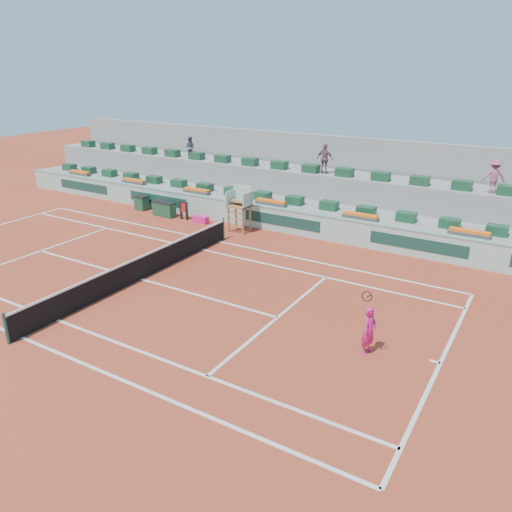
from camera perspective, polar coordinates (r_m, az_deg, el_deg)
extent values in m
plane|color=maroon|center=(21.01, -12.99, -2.61)|extent=(90.00, 90.00, 0.00)
cube|color=gray|center=(28.93, 1.67, 5.72)|extent=(36.00, 4.00, 1.20)
cube|color=gray|center=(30.12, 3.21, 7.68)|extent=(36.00, 2.40, 2.60)
cube|color=gray|center=(31.32, 4.65, 9.85)|extent=(36.00, 0.40, 4.40)
cube|color=#DC1C78|center=(27.95, -6.35, 4.19)|extent=(0.89, 0.39, 0.39)
imported|color=#545361|center=(32.86, -7.56, 12.20)|extent=(0.78, 0.67, 1.39)
imported|color=#7A515B|center=(28.08, 7.88, 10.95)|extent=(0.96, 0.42, 1.63)
imported|color=#A55265|center=(25.92, 25.54, 8.23)|extent=(1.16, 0.90, 1.58)
cube|color=silver|center=(15.98, 20.32, -11.41)|extent=(0.12, 10.97, 0.01)
cube|color=silver|center=(17.96, -25.20, -8.42)|extent=(23.77, 0.12, 0.01)
cube|color=silver|center=(24.91, -4.31, 1.68)|extent=(23.77, 0.12, 0.01)
cube|color=silver|center=(18.62, -21.76, -6.82)|extent=(23.77, 0.12, 0.01)
cube|color=silver|center=(23.88, -6.20, 0.74)|extent=(23.77, 0.12, 0.01)
cube|color=silver|center=(25.66, -23.39, 0.54)|extent=(0.12, 8.23, 0.01)
cube|color=silver|center=(17.50, 2.49, -7.03)|extent=(0.12, 8.23, 0.01)
cube|color=silver|center=(21.01, -12.99, -2.59)|extent=(12.80, 0.12, 0.01)
cube|color=silver|center=(16.00, 19.79, -11.30)|extent=(0.30, 0.12, 0.01)
cube|color=black|center=(20.84, -13.09, -1.45)|extent=(0.03, 11.87, 0.92)
cube|color=white|center=(20.66, -13.20, -0.18)|extent=(0.06, 11.87, 0.07)
cylinder|color=#1F4A36|center=(17.52, -26.68, -7.41)|extent=(0.10, 0.10, 1.10)
cylinder|color=#1F4A36|center=(25.08, -3.74, 3.15)|extent=(0.10, 0.10, 1.10)
cube|color=#9AC2B2|center=(27.11, -0.64, 4.67)|extent=(36.00, 0.30, 1.20)
cube|color=gray|center=(26.94, -0.65, 5.96)|extent=(36.00, 0.34, 0.06)
cube|color=#153B32|center=(35.41, -19.12, 7.51)|extent=(4.40, 0.02, 0.56)
cube|color=#153B32|center=(30.80, -11.20, 6.37)|extent=(4.40, 0.02, 0.56)
cube|color=#153B32|center=(26.00, 2.92, 4.05)|extent=(4.40, 0.02, 0.56)
cube|color=#153B32|center=(23.67, 17.98, 1.29)|extent=(4.40, 0.02, 0.56)
cube|color=olive|center=(26.16, -3.17, 4.21)|extent=(0.08, 0.08, 1.35)
cube|color=olive|center=(25.69, -1.50, 3.91)|extent=(0.08, 0.08, 1.35)
cube|color=olive|center=(26.72, -2.32, 4.58)|extent=(0.08, 0.08, 1.35)
cube|color=olive|center=(26.25, -0.68, 4.29)|extent=(0.08, 0.08, 1.35)
cube|color=olive|center=(26.00, -1.94, 5.76)|extent=(1.10, 0.90, 0.08)
cube|color=#9AC2B2|center=(26.18, -1.49, 7.02)|extent=(1.10, 0.08, 1.00)
cube|color=#9AC2B2|center=(26.19, -2.91, 6.67)|extent=(0.06, 0.90, 0.80)
cube|color=#9AC2B2|center=(25.64, -0.97, 6.38)|extent=(0.06, 0.90, 0.80)
cube|color=olive|center=(26.02, -1.82, 6.32)|extent=(0.80, 0.60, 0.08)
cube|color=olive|center=(26.02, -2.33, 3.37)|extent=(0.90, 0.08, 0.06)
cube|color=olive|center=(25.90, -2.34, 4.22)|extent=(0.90, 0.08, 0.06)
cube|color=olive|center=(25.80, -2.36, 4.96)|extent=(0.90, 0.08, 0.06)
cube|color=#174528|center=(38.46, -20.53, 9.50)|extent=(0.90, 0.60, 0.44)
cube|color=#174528|center=(36.93, -18.55, 9.32)|extent=(0.90, 0.60, 0.44)
cube|color=#174528|center=(35.45, -16.40, 9.10)|extent=(0.90, 0.60, 0.44)
cube|color=#174528|center=(34.02, -14.07, 8.85)|extent=(0.90, 0.60, 0.44)
cube|color=#174528|center=(32.66, -11.55, 8.56)|extent=(0.90, 0.60, 0.44)
cube|color=#174528|center=(31.36, -8.82, 8.23)|extent=(0.90, 0.60, 0.44)
cube|color=#174528|center=(30.14, -5.86, 7.85)|extent=(0.90, 0.60, 0.44)
cube|color=#174528|center=(29.01, -2.67, 7.42)|extent=(0.90, 0.60, 0.44)
cube|color=#174528|center=(27.97, 0.77, 6.93)|extent=(0.90, 0.60, 0.44)
cube|color=#174528|center=(27.04, 4.44, 6.37)|extent=(0.90, 0.60, 0.44)
cube|color=#174528|center=(26.23, 8.35, 5.75)|extent=(0.90, 0.60, 0.44)
cube|color=#174528|center=(25.56, 12.48, 5.07)|extent=(0.90, 0.60, 0.44)
cube|color=#174528|center=(25.02, 16.79, 4.32)|extent=(0.90, 0.60, 0.44)
cube|color=#174528|center=(24.64, 21.26, 3.52)|extent=(0.90, 0.60, 0.44)
cube|color=#174528|center=(24.41, 25.84, 2.68)|extent=(0.90, 0.60, 0.44)
cube|color=#174528|center=(39.42, -18.63, 12.06)|extent=(0.90, 0.60, 0.44)
cube|color=#174528|center=(37.94, -16.61, 11.97)|extent=(0.90, 0.60, 0.44)
cube|color=#174528|center=(36.50, -14.43, 11.85)|extent=(0.90, 0.60, 0.44)
cube|color=#174528|center=(35.11, -12.07, 11.70)|extent=(0.90, 0.60, 0.44)
cube|color=#174528|center=(33.79, -9.53, 11.52)|extent=(0.90, 0.60, 0.44)
cube|color=#174528|center=(32.54, -6.79, 11.30)|extent=(0.90, 0.60, 0.44)
cube|color=#174528|center=(31.37, -3.84, 11.04)|extent=(0.90, 0.60, 0.44)
cube|color=#174528|center=(30.28, -0.68, 10.72)|extent=(0.90, 0.60, 0.44)
cube|color=#174528|center=(29.29, 2.70, 10.35)|extent=(0.90, 0.60, 0.44)
cube|color=#174528|center=(28.40, 6.29, 9.91)|extent=(0.90, 0.60, 0.44)
cube|color=#174528|center=(27.63, 10.09, 9.41)|extent=(0.90, 0.60, 0.44)
cube|color=#174528|center=(26.99, 14.07, 8.83)|extent=(0.90, 0.60, 0.44)
cube|color=#174528|center=(26.48, 18.22, 8.19)|extent=(0.90, 0.60, 0.44)
cube|color=#174528|center=(26.12, 22.48, 7.48)|extent=(0.90, 0.60, 0.44)
cube|color=#174528|center=(25.91, 26.83, 6.71)|extent=(0.90, 0.60, 0.44)
cube|color=#454545|center=(36.45, -19.48, 8.84)|extent=(1.80, 0.36, 0.16)
cube|color=orange|center=(36.43, -19.50, 9.05)|extent=(1.70, 0.32, 0.12)
cube|color=#454545|center=(32.81, -13.78, 8.19)|extent=(1.80, 0.36, 0.16)
cube|color=orange|center=(32.78, -13.80, 8.43)|extent=(1.70, 0.32, 0.12)
cube|color=#454545|center=(29.56, -6.78, 7.27)|extent=(1.80, 0.36, 0.16)
cube|color=orange|center=(29.52, -6.79, 7.54)|extent=(1.70, 0.32, 0.12)
cube|color=#454545|center=(26.85, 1.74, 6.01)|extent=(1.80, 0.36, 0.16)
cube|color=orange|center=(26.81, 1.74, 6.30)|extent=(1.70, 0.32, 0.12)
cube|color=#454545|center=(24.86, 11.83, 4.34)|extent=(1.80, 0.36, 0.16)
cube|color=orange|center=(24.83, 11.86, 4.65)|extent=(1.70, 0.32, 0.12)
cube|color=#454545|center=(23.78, 23.19, 2.29)|extent=(1.80, 0.36, 0.16)
cube|color=orange|center=(23.74, 23.24, 2.61)|extent=(1.70, 0.32, 0.12)
cube|color=#17452A|center=(29.22, -9.94, 5.16)|extent=(0.65, 0.55, 0.80)
cube|color=black|center=(29.11, -9.99, 5.95)|extent=(0.68, 0.59, 0.04)
cube|color=#17452A|center=(29.76, -10.87, 5.38)|extent=(0.72, 0.62, 0.80)
cube|color=black|center=(29.65, -10.93, 6.17)|extent=(0.76, 0.66, 0.04)
cube|color=#17452A|center=(31.10, -12.94, 5.90)|extent=(0.70, 0.60, 0.80)
cube|color=black|center=(31.00, -13.00, 6.65)|extent=(0.74, 0.64, 0.04)
cube|color=black|center=(28.74, -8.55, 5.18)|extent=(0.11, 0.11, 1.00)
cube|color=black|center=(28.49, -7.93, 5.07)|extent=(0.11, 0.11, 1.00)
cube|color=black|center=(28.48, -8.29, 6.09)|extent=(0.64, 0.09, 0.06)
cube|color=red|center=(28.54, -8.29, 5.50)|extent=(0.47, 0.04, 0.56)
imported|color=#DC1C78|center=(15.50, 12.81, -8.31)|extent=(0.46, 0.62, 1.54)
cylinder|color=black|center=(14.66, 12.83, -4.45)|extent=(0.03, 0.35, 0.09)
torus|color=black|center=(14.44, 12.56, -4.53)|extent=(0.31, 0.08, 0.31)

